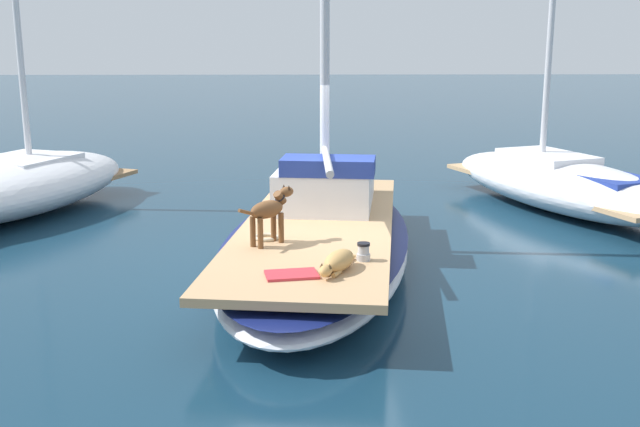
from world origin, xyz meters
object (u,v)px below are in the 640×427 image
at_px(deck_towel, 292,275).
at_px(dog_tan, 338,262).
at_px(dog_brown, 269,211).
at_px(coiled_rope, 266,237).
at_px(sailboat_main, 318,244).
at_px(moored_boat_starboard_side, 562,182).
at_px(deck_winch, 363,252).
at_px(moored_boat_port_side, 9,185).

bearing_deg(deck_towel, dog_tan, 17.68).
bearing_deg(dog_brown, coiled_rope, 103.85).
height_order(sailboat_main, moored_boat_starboard_side, moored_boat_starboard_side).
distance_m(deck_winch, moored_boat_starboard_side, 6.97).
height_order(dog_brown, moored_boat_port_side, moored_boat_port_side).
xyz_separation_m(deck_winch, coiled_rope, (-1.17, 0.98, -0.08)).
height_order(sailboat_main, dog_tan, dog_tan).
xyz_separation_m(deck_winch, moored_boat_port_side, (-6.06, 5.31, -0.20)).
distance_m(deck_towel, moored_boat_starboard_side, 7.92).
relative_size(sailboat_main, deck_towel, 13.39).
bearing_deg(deck_winch, dog_tan, -128.31).
relative_size(sailboat_main, moored_boat_starboard_side, 1.16).
bearing_deg(moored_boat_port_side, dog_brown, -42.63).
bearing_deg(deck_towel, moored_boat_starboard_side, 50.53).
xyz_separation_m(sailboat_main, deck_towel, (-0.34, -2.46, 0.34)).
distance_m(dog_brown, moored_boat_port_side, 6.75).
bearing_deg(coiled_rope, deck_towel, -77.46).
relative_size(deck_towel, moored_boat_port_side, 0.08).
bearing_deg(coiled_rope, deck_winch, -40.19).
xyz_separation_m(sailboat_main, moored_boat_starboard_side, (4.69, 3.65, 0.18)).
bearing_deg(sailboat_main, deck_winch, -75.82).
bearing_deg(moored_boat_port_side, moored_boat_starboard_side, 1.31).
height_order(dog_tan, deck_towel, dog_tan).
xyz_separation_m(deck_towel, moored_boat_starboard_side, (5.03, 6.11, -0.16)).
distance_m(sailboat_main, moored_boat_port_side, 6.55).
height_order(sailboat_main, coiled_rope, coiled_rope).
xyz_separation_m(coiled_rope, deck_towel, (0.34, -1.55, -0.01)).
bearing_deg(deck_winch, moored_boat_port_side, 138.77).
bearing_deg(moored_boat_starboard_side, sailboat_main, -142.11).
bearing_deg(coiled_rope, moored_boat_starboard_side, 40.33).
relative_size(sailboat_main, deck_winch, 35.70).
height_order(sailboat_main, moored_boat_port_side, moored_boat_port_side).
relative_size(dog_tan, coiled_rope, 2.77).
distance_m(deck_winch, deck_towel, 1.00).
xyz_separation_m(deck_towel, moored_boat_port_side, (-5.24, 5.87, -0.11)).
relative_size(sailboat_main, dog_tan, 8.35).
bearing_deg(sailboat_main, dog_tan, -85.96).
bearing_deg(deck_towel, coiled_rope, 102.54).
distance_m(deck_towel, moored_boat_port_side, 7.87).
distance_m(dog_tan, coiled_rope, 1.63).
relative_size(dog_brown, deck_winch, 3.58).
height_order(sailboat_main, dog_brown, dog_brown).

